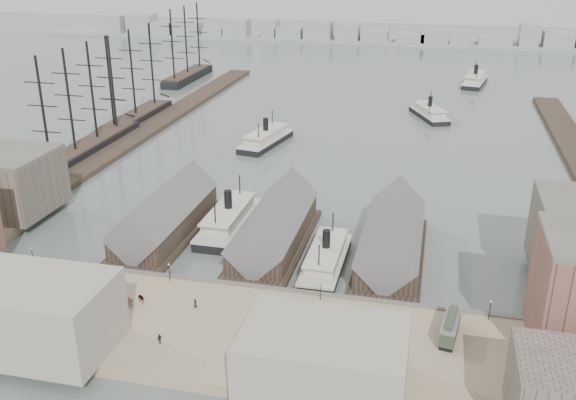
% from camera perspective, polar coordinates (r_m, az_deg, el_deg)
% --- Properties ---
extents(ground, '(900.00, 900.00, 0.00)m').
position_cam_1_polar(ground, '(130.52, -3.06, -7.27)').
color(ground, '#515E5A').
rests_on(ground, ground).
extents(quay, '(180.00, 30.00, 2.00)m').
position_cam_1_polar(quay, '(113.79, -5.93, -11.61)').
color(quay, gray).
rests_on(quay, ground).
extents(seawall, '(180.00, 1.20, 2.30)m').
position_cam_1_polar(seawall, '(125.63, -3.73, -7.94)').
color(seawall, '#59544C').
rests_on(seawall, ground).
extents(west_wharf, '(10.00, 220.00, 1.60)m').
position_cam_1_polar(west_wharf, '(240.47, -12.09, 6.36)').
color(west_wharf, '#2D231C').
rests_on(west_wharf, ground).
extents(ferry_shed_west, '(14.00, 42.00, 12.60)m').
position_cam_1_polar(ferry_shed_west, '(151.04, -10.81, -1.44)').
color(ferry_shed_west, '#2D231C').
rests_on(ferry_shed_west, ground).
extents(ferry_shed_center, '(14.00, 42.00, 12.60)m').
position_cam_1_polar(ferry_shed_center, '(142.93, -1.21, -2.43)').
color(ferry_shed_center, '#2D231C').
rests_on(ferry_shed_center, ground).
extents(ferry_shed_east, '(14.00, 42.00, 12.60)m').
position_cam_1_polar(ferry_shed_east, '(139.26, 9.22, -3.42)').
color(ferry_shed_east, '#2D231C').
rests_on(ferry_shed_east, ground).
extents(street_bldg_center, '(24.00, 16.00, 10.00)m').
position_cam_1_polar(street_bldg_center, '(96.56, 3.18, -14.05)').
color(street_bldg_center, gray).
rests_on(street_bldg_center, quay).
extents(street_bldg_west, '(30.00, 16.00, 12.00)m').
position_cam_1_polar(street_bldg_west, '(114.01, -22.72, -9.19)').
color(street_bldg_west, gray).
rests_on(street_bldg_west, quay).
extents(lamp_post_far_w, '(0.44, 0.44, 3.92)m').
position_cam_1_polar(lamp_post_far_w, '(141.29, -21.80, -4.39)').
color(lamp_post_far_w, black).
rests_on(lamp_post_far_w, quay).
extents(lamp_post_near_w, '(0.44, 0.44, 3.92)m').
position_cam_1_polar(lamp_post_near_w, '(127.24, -10.53, -6.05)').
color(lamp_post_near_w, black).
rests_on(lamp_post_near_w, quay).
extents(lamp_post_near_e, '(0.44, 0.44, 3.92)m').
position_cam_1_polar(lamp_post_near_e, '(119.24, 2.95, -7.71)').
color(lamp_post_near_e, black).
rests_on(lamp_post_near_e, quay).
extents(lamp_post_far_e, '(0.44, 0.44, 3.92)m').
position_cam_1_polar(lamp_post_far_e, '(118.51, 17.54, -9.03)').
color(lamp_post_far_e, black).
rests_on(lamp_post_far_e, quay).
extents(far_shore, '(500.00, 40.00, 15.72)m').
position_cam_1_polar(far_shore, '(448.53, 8.99, 14.11)').
color(far_shore, gray).
rests_on(far_shore, ground).
extents(ferry_docked_west, '(8.58, 28.60, 10.21)m').
position_cam_1_polar(ferry_docked_west, '(153.25, -5.28, -1.69)').
color(ferry_docked_west, black).
rests_on(ferry_docked_west, ground).
extents(ferry_docked_east, '(7.62, 25.40, 9.07)m').
position_cam_1_polar(ferry_docked_east, '(135.09, 3.38, -5.18)').
color(ferry_docked_east, black).
rests_on(ferry_docked_east, ground).
extents(ferry_open_near, '(13.42, 28.59, 9.82)m').
position_cam_1_polar(ferry_open_near, '(216.38, -1.98, 5.51)').
color(ferry_open_near, black).
rests_on(ferry_open_near, ground).
extents(ferry_open_mid, '(17.01, 26.16, 9.01)m').
position_cam_1_polar(ferry_open_mid, '(256.23, 12.45, 7.59)').
color(ferry_open_mid, black).
rests_on(ferry_open_mid, ground).
extents(ferry_open_far, '(13.54, 29.65, 10.21)m').
position_cam_1_polar(ferry_open_far, '(322.76, 16.28, 10.20)').
color(ferry_open_far, black).
rests_on(ferry_open_far, ground).
extents(sailing_ship_near, '(8.47, 58.36, 34.83)m').
position_cam_1_polar(sailing_ship_near, '(216.19, -17.43, 4.55)').
color(sailing_ship_near, black).
rests_on(sailing_ship_near, ground).
extents(sailing_ship_mid, '(8.40, 48.55, 34.54)m').
position_cam_1_polar(sailing_ship_mid, '(249.52, -13.35, 7.21)').
color(sailing_ship_mid, black).
rests_on(sailing_ship_mid, ground).
extents(sailing_ship_far, '(8.60, 47.77, 35.35)m').
position_cam_1_polar(sailing_ship_far, '(325.60, -8.89, 10.94)').
color(sailing_ship_far, black).
rests_on(sailing_ship_far, ground).
extents(tram, '(3.88, 10.07, 3.49)m').
position_cam_1_polar(tram, '(112.61, 14.24, -10.95)').
color(tram, black).
rests_on(tram, quay).
extents(horse_cart_left, '(4.43, 3.80, 1.43)m').
position_cam_1_polar(horse_cart_left, '(130.03, -17.28, -7.07)').
color(horse_cart_left, black).
rests_on(horse_cart_left, quay).
extents(horse_cart_center, '(4.81, 3.59, 1.69)m').
position_cam_1_polar(horse_cart_center, '(122.26, -13.33, -8.54)').
color(horse_cart_center, black).
rests_on(horse_cart_center, quay).
extents(horse_cart_right, '(4.76, 2.08, 1.68)m').
position_cam_1_polar(horse_cart_right, '(110.34, -1.89, -11.53)').
color(horse_cart_right, black).
rests_on(horse_cart_right, quay).
extents(pedestrian_0, '(0.81, 0.76, 1.81)m').
position_cam_1_polar(pedestrian_0, '(138.58, -24.02, -6.12)').
color(pedestrian_0, black).
rests_on(pedestrian_0, quay).
extents(pedestrian_1, '(0.66, 0.82, 1.62)m').
position_cam_1_polar(pedestrian_1, '(126.62, -21.55, -8.48)').
color(pedestrian_1, black).
rests_on(pedestrian_1, quay).
extents(pedestrian_2, '(1.34, 1.19, 1.80)m').
position_cam_1_polar(pedestrian_2, '(127.53, -15.82, -7.42)').
color(pedestrian_2, black).
rests_on(pedestrian_2, quay).
extents(pedestrian_3, '(0.87, 1.14, 1.80)m').
position_cam_1_polar(pedestrian_3, '(110.26, -11.36, -12.00)').
color(pedestrian_3, black).
rests_on(pedestrian_3, quay).
extents(pedestrian_4, '(0.91, 0.99, 1.69)m').
position_cam_1_polar(pedestrian_4, '(118.95, -8.25, -9.06)').
color(pedestrian_4, black).
rests_on(pedestrian_4, quay).
extents(pedestrian_5, '(0.54, 0.68, 1.74)m').
position_cam_1_polar(pedestrian_5, '(111.88, 2.27, -11.00)').
color(pedestrian_5, black).
rests_on(pedestrian_5, quay).
extents(pedestrian_6, '(0.85, 0.67, 1.71)m').
position_cam_1_polar(pedestrian_6, '(114.29, 2.40, -10.22)').
color(pedestrian_6, black).
rests_on(pedestrian_6, quay).
extents(pedestrian_7, '(1.15, 0.71, 1.71)m').
position_cam_1_polar(pedestrian_7, '(105.11, 9.78, -13.79)').
color(pedestrian_7, black).
rests_on(pedestrian_7, quay).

